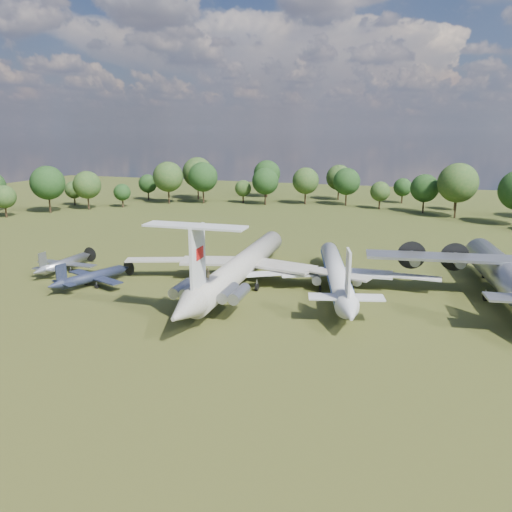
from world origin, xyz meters
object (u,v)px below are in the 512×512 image
(an12_transport, at_px, (505,280))
(person_on_il62, at_px, (208,274))
(small_prop_northwest, at_px, (65,265))
(il62_airliner, at_px, (242,270))
(tu104_jet, at_px, (336,277))
(small_prop_west, at_px, (92,279))

(an12_transport, bearing_deg, person_on_il62, -160.40)
(small_prop_northwest, bearing_deg, person_on_il62, -18.72)
(il62_airliner, relative_size, tu104_jet, 1.25)
(an12_transport, height_order, person_on_il62, person_on_il62)
(tu104_jet, bearing_deg, small_prop_west, -179.18)
(an12_transport, relative_size, person_on_il62, 26.30)
(an12_transport, distance_m, person_on_il62, 42.39)
(small_prop_west, bearing_deg, person_on_il62, 4.16)
(il62_airliner, bearing_deg, person_on_il62, -90.00)
(an12_transport, bearing_deg, small_prop_west, -175.68)
(person_on_il62, bearing_deg, il62_airliner, -69.75)
(tu104_jet, xyz_separation_m, person_on_il62, (-13.54, -16.50, 3.80))
(il62_airliner, distance_m, small_prop_northwest, 31.56)
(small_prop_west, relative_size, small_prop_northwest, 1.03)
(an12_transport, xyz_separation_m, person_on_il62, (-37.04, -20.39, 2.99))
(tu104_jet, distance_m, small_prop_west, 37.53)
(il62_airliner, height_order, small_prop_northwest, il62_airliner)
(person_on_il62, bearing_deg, small_prop_northwest, -2.00)
(tu104_jet, bearing_deg, il62_airliner, 174.43)
(small_prop_west, xyz_separation_m, person_on_il62, (22.48, -6.03, 4.69))
(il62_airliner, bearing_deg, an12_transport, 6.77)
(il62_airliner, bearing_deg, tu104_jet, 7.04)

